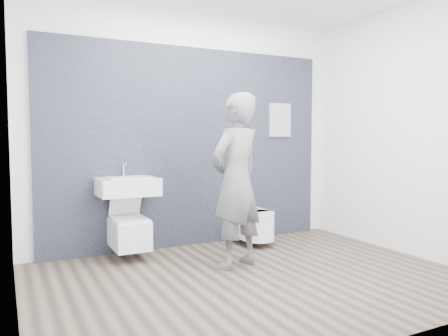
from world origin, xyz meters
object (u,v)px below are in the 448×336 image
visitor (236,181)px  washbasin (128,186)px  toilet_square (129,231)px  toilet_rounded (254,224)px

visitor → washbasin: bearing=-62.8°
visitor → toilet_square: bearing=-61.8°
toilet_square → visitor: visitor is taller
washbasin → toilet_square: bearing=-90.0°
toilet_rounded → toilet_square: bearing=177.7°
toilet_square → toilet_rounded: size_ratio=1.06×
washbasin → toilet_square: 0.49m
toilet_rounded → visitor: size_ratio=0.36×
visitor → toilet_rounded: bearing=-152.4°
toilet_square → washbasin: bearing=90.0°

